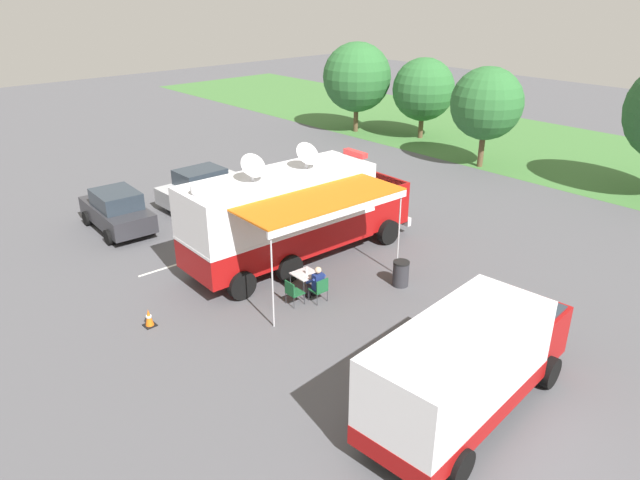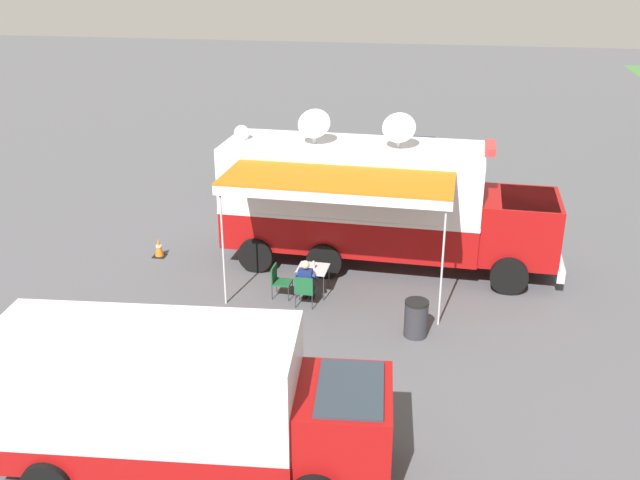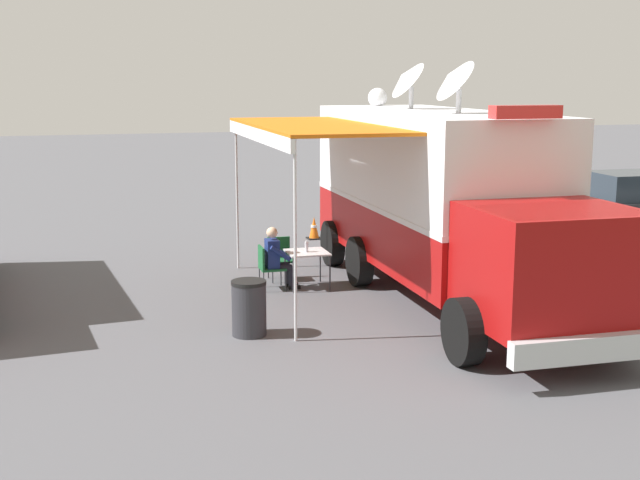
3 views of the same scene
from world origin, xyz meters
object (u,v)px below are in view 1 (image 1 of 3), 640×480
water_bottle (307,271)px  traffic_cone (149,318)px  car_behind_truck (117,210)px  folding_chair_at_table (320,288)px  trash_bin (401,273)px  command_truck (296,211)px  seated_responder (316,282)px  folding_chair_beside_table (293,291)px  car_far_corner (203,187)px  folding_table (306,275)px  support_truck (469,367)px

water_bottle → traffic_cone: (-1.64, -4.98, -0.55)m
traffic_cone → car_behind_truck: bearing=161.8°
folding_chair_at_table → trash_bin: (1.00, 2.87, -0.06)m
command_truck → seated_responder: size_ratio=7.66×
car_behind_truck → seated_responder: bearing=12.8°
command_truck → folding_chair_beside_table: size_ratio=11.00×
car_far_corner → folding_table: bearing=-11.5°
water_bottle → car_behind_truck: (-9.54, -2.38, 0.05)m
folding_table → car_far_corner: 9.95m
trash_bin → car_far_corner: 11.58m
traffic_cone → car_behind_truck: 8.33m
seated_responder → folding_chair_at_table: bearing=-2.0°
traffic_cone → folding_chair_at_table: bearing=63.7°
folding_chair_beside_table → car_far_corner: (-10.10, 2.84, 0.37)m
traffic_cone → command_truck: bearing=95.4°
water_bottle → car_behind_truck: size_ratio=0.05×
folding_chair_at_table → support_truck: (6.40, -1.00, 0.87)m
folding_table → car_behind_truck: bearing=-166.1°
seated_responder → traffic_cone: seated_responder is taller
folding_chair_beside_table → seated_responder: bearing=71.6°
folding_chair_at_table → trash_bin: bearing=70.9°
folding_chair_beside_table → car_far_corner: car_far_corner is taller
command_truck → folding_table: command_truck is taller
folding_table → trash_bin: (1.80, 2.81, -0.22)m
trash_bin → support_truck: (5.40, -3.87, 0.93)m
support_truck → folding_chair_at_table: bearing=171.1°
water_bottle → traffic_cone: bearing=-108.3°
seated_responder → car_behind_truck: 10.38m
trash_bin → support_truck: size_ratio=0.13×
water_bottle → folding_chair_beside_table: 0.99m
folding_table → folding_chair_beside_table: bearing=-67.8°
command_truck → car_behind_truck: 8.30m
folding_table → traffic_cone: (-1.62, -4.95, -0.39)m
car_far_corner → command_truck: bearing=-3.9°
car_behind_truck → traffic_cone: bearing=-18.2°
folding_table → traffic_cone: size_ratio=1.43×
folding_table → traffic_cone: 5.22m
trash_bin → folding_chair_at_table: bearing=-109.1°
trash_bin → car_behind_truck: bearing=-155.5°
car_behind_truck → trash_bin: bearing=24.5°
folding_chair_beside_table → traffic_cone: bearing=-115.6°
water_bottle → trash_bin: bearing=57.5°
folding_table → seated_responder: (0.61, -0.05, -0.02)m
folding_chair_beside_table → folding_chair_at_table: bearing=60.1°
command_truck → car_behind_truck: (-7.29, -3.83, -1.07)m
support_truck → seated_responder: bearing=171.3°
trash_bin → support_truck: bearing=-35.6°
support_truck → car_behind_truck: 16.77m
traffic_cone → car_far_corner: bearing=139.5°
folding_chair_beside_table → car_far_corner: 10.49m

